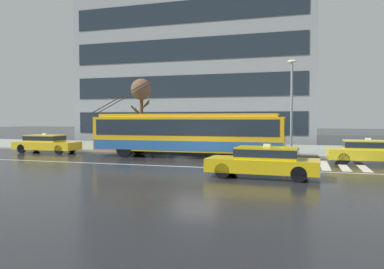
% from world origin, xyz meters
% --- Properties ---
extents(ground_plane, '(160.00, 160.00, 0.00)m').
position_xyz_m(ground_plane, '(0.00, 0.00, 0.00)').
color(ground_plane, black).
extents(sidewalk_slab, '(80.00, 10.00, 0.14)m').
position_xyz_m(sidewalk_slab, '(0.00, 9.96, 0.07)').
color(sidewalk_slab, gray).
rests_on(sidewalk_slab, ground_plane).
extents(crosswalk_stripe_edge_near, '(0.44, 4.40, 0.01)m').
position_xyz_m(crosswalk_stripe_edge_near, '(5.73, 1.48, 0.00)').
color(crosswalk_stripe_edge_near, beige).
rests_on(crosswalk_stripe_edge_near, ground_plane).
extents(crosswalk_stripe_inner_a, '(0.44, 4.40, 0.01)m').
position_xyz_m(crosswalk_stripe_inner_a, '(6.63, 1.48, 0.00)').
color(crosswalk_stripe_inner_a, beige).
rests_on(crosswalk_stripe_inner_a, ground_plane).
extents(crosswalk_stripe_center, '(0.44, 4.40, 0.01)m').
position_xyz_m(crosswalk_stripe_center, '(7.53, 1.48, 0.00)').
color(crosswalk_stripe_center, beige).
rests_on(crosswalk_stripe_center, ground_plane).
extents(crosswalk_stripe_inner_b, '(0.44, 4.40, 0.01)m').
position_xyz_m(crosswalk_stripe_inner_b, '(8.43, 1.48, 0.00)').
color(crosswalk_stripe_inner_b, beige).
rests_on(crosswalk_stripe_inner_b, ground_plane).
extents(lane_centre_line, '(72.00, 0.14, 0.01)m').
position_xyz_m(lane_centre_line, '(0.00, -1.20, 0.00)').
color(lane_centre_line, silver).
rests_on(lane_centre_line, ground_plane).
extents(trolleybus, '(12.71, 2.72, 4.88)m').
position_xyz_m(trolleybus, '(-1.45, 3.36, 1.52)').
color(trolleybus, gold).
rests_on(trolleybus, ground_plane).
extents(taxi_oncoming_near, '(4.61, 1.90, 1.39)m').
position_xyz_m(taxi_oncoming_near, '(4.04, -3.57, 0.70)').
color(taxi_oncoming_near, gold).
rests_on(taxi_oncoming_near, ground_plane).
extents(taxi_ahead_of_bus, '(4.58, 1.91, 1.39)m').
position_xyz_m(taxi_ahead_of_bus, '(9.00, 2.89, 0.70)').
color(taxi_ahead_of_bus, yellow).
rests_on(taxi_ahead_of_bus, ground_plane).
extents(taxi_queued_behind_bus, '(4.67, 1.76, 1.39)m').
position_xyz_m(taxi_queued_behind_bus, '(-12.11, 3.44, 0.70)').
color(taxi_queued_behind_bus, yellow).
rests_on(taxi_queued_behind_bus, ground_plane).
extents(bus_shelter, '(4.25, 1.81, 2.49)m').
position_xyz_m(bus_shelter, '(-2.01, 7.39, 2.03)').
color(bus_shelter, gray).
rests_on(bus_shelter, sidewalk_slab).
extents(pedestrian_at_shelter, '(1.07, 1.07, 2.02)m').
position_xyz_m(pedestrian_at_shelter, '(3.11, 5.95, 1.76)').
color(pedestrian_at_shelter, navy).
rests_on(pedestrian_at_shelter, sidewalk_slab).
extents(pedestrian_approaching_curb, '(1.33, 1.33, 2.05)m').
position_xyz_m(pedestrian_approaching_curb, '(-5.29, 7.01, 1.74)').
color(pedestrian_approaching_curb, black).
rests_on(pedestrian_approaching_curb, sidewalk_slab).
extents(pedestrian_walking_past, '(0.44, 0.44, 1.54)m').
position_xyz_m(pedestrian_walking_past, '(-0.12, 5.96, 1.05)').
color(pedestrian_walking_past, '#29202A').
rests_on(pedestrian_walking_past, sidewalk_slab).
extents(street_lamp, '(0.60, 0.32, 6.11)m').
position_xyz_m(street_lamp, '(4.76, 6.14, 3.79)').
color(street_lamp, gray).
rests_on(street_lamp, sidewalk_slab).
extents(street_tree_bare, '(1.68, 2.13, 5.43)m').
position_xyz_m(street_tree_bare, '(-6.78, 8.11, 4.57)').
color(street_tree_bare, brown).
rests_on(street_tree_bare, sidewalk_slab).
extents(office_tower_corner_left, '(25.60, 12.88, 22.42)m').
position_xyz_m(office_tower_corner_left, '(-6.04, 22.85, 11.22)').
color(office_tower_corner_left, '#8E959A').
rests_on(office_tower_corner_left, ground_plane).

